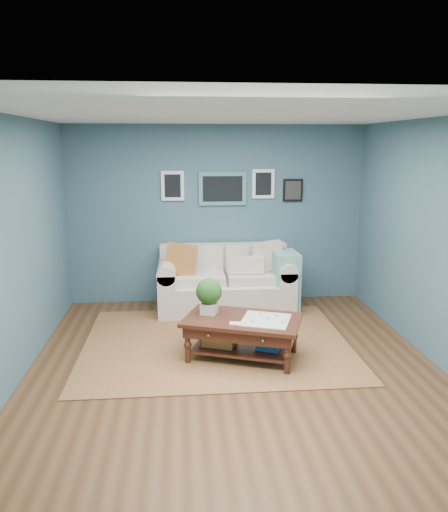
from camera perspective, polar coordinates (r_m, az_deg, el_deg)
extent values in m
plane|color=brown|center=(5.63, 1.18, -12.63)|extent=(5.00, 5.00, 0.00)
plane|color=white|center=(5.10, 1.33, 15.96)|extent=(5.00, 5.00, 0.00)
cube|color=#395B69|center=(7.66, -0.81, 4.72)|extent=(4.50, 0.02, 2.70)
cube|color=#395B69|center=(2.83, 6.91, -9.33)|extent=(4.50, 0.02, 2.70)
cube|color=#395B69|center=(5.44, -23.03, 0.44)|extent=(0.02, 5.00, 2.70)
cube|color=#395B69|center=(5.89, 23.58, 1.26)|extent=(0.02, 5.00, 2.70)
cube|color=slate|center=(7.59, -0.16, 7.70)|extent=(0.72, 0.03, 0.50)
cube|color=black|center=(7.58, -0.15, 7.68)|extent=(0.60, 0.01, 0.38)
cube|color=white|center=(7.56, -5.89, 7.99)|extent=(0.34, 0.03, 0.44)
cube|color=white|center=(7.67, 4.51, 8.23)|extent=(0.34, 0.03, 0.44)
cube|color=black|center=(7.76, 7.87, 7.46)|extent=(0.30, 0.03, 0.34)
cube|color=brown|center=(6.25, -0.87, -9.91)|extent=(3.23, 2.58, 0.01)
cube|color=silver|center=(7.41, 0.17, -4.53)|extent=(1.47, 0.91, 0.43)
cube|color=silver|center=(7.63, -0.07, -0.42)|extent=(1.92, 0.23, 0.50)
cube|color=silver|center=(7.36, -6.51, -3.91)|extent=(0.25, 0.91, 0.64)
cube|color=silver|center=(7.51, 6.70, -3.57)|extent=(0.25, 0.91, 0.64)
cylinder|color=silver|center=(7.27, -6.57, -1.49)|extent=(0.27, 0.91, 0.27)
cylinder|color=silver|center=(7.42, 6.77, -1.20)|extent=(0.27, 0.91, 0.27)
cube|color=silver|center=(7.25, -2.88, -2.60)|extent=(0.74, 0.58, 0.13)
cube|color=silver|center=(7.32, 3.27, -2.46)|extent=(0.74, 0.58, 0.13)
cube|color=silver|center=(7.47, -2.99, -0.15)|extent=(0.74, 0.12, 0.37)
cube|color=silver|center=(7.54, 2.98, -0.03)|extent=(0.74, 0.12, 0.37)
cube|color=#B05820|center=(7.18, -4.88, -0.36)|extent=(0.50, 0.18, 0.49)
cube|color=beige|center=(7.36, 4.96, -0.04)|extent=(0.49, 0.19, 0.48)
cube|color=beige|center=(7.22, 2.53, -1.02)|extent=(0.52, 0.12, 0.25)
cube|color=#83C1BE|center=(7.35, 6.93, -2.68)|extent=(0.35, 0.57, 0.83)
cube|color=#33150D|center=(5.69, 2.11, -7.31)|extent=(1.47, 1.15, 0.04)
cube|color=#33150D|center=(5.72, 2.10, -8.12)|extent=(1.36, 1.04, 0.13)
cube|color=#33150D|center=(5.82, 2.08, -10.47)|extent=(1.22, 0.90, 0.03)
sphere|color=gold|center=(5.48, -1.81, -9.08)|extent=(0.03, 0.03, 0.03)
sphere|color=gold|center=(5.35, 4.46, -9.66)|extent=(0.03, 0.03, 0.03)
cylinder|color=#33150D|center=(5.66, -4.18, -10.07)|extent=(0.06, 0.06, 0.44)
cylinder|color=#33150D|center=(5.43, 7.27, -11.18)|extent=(0.06, 0.06, 0.44)
cylinder|color=#33150D|center=(6.18, -2.42, -8.08)|extent=(0.06, 0.06, 0.44)
cylinder|color=#33150D|center=(5.96, 8.03, -8.98)|extent=(0.06, 0.06, 0.44)
cube|color=silver|center=(5.81, -1.72, -5.99)|extent=(0.22, 0.22, 0.13)
sphere|color=#204816|center=(5.75, -1.73, -4.06)|extent=(0.30, 0.30, 0.30)
cube|color=silver|center=(5.64, 4.80, -7.28)|extent=(0.66, 0.66, 0.01)
cube|color=#A06F3D|center=(5.83, -0.52, -9.12)|extent=(0.43, 0.37, 0.21)
cube|color=#245190|center=(5.76, 5.10, -9.98)|extent=(0.31, 0.27, 0.12)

